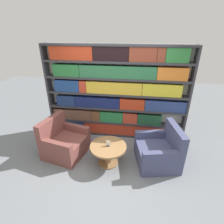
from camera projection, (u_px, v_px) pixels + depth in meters
name	position (u px, v px, depth m)	size (l,w,h in m)	color
ground_plane	(106.00, 171.00, 3.63)	(14.00, 14.00, 0.00)	slate
bookshelf	(115.00, 94.00, 4.42)	(3.56, 0.30, 2.37)	silver
armchair_left	(64.00, 142.00, 4.04)	(1.00, 1.03, 0.88)	brown
armchair_right	(159.00, 151.00, 3.76)	(0.99, 1.02, 0.88)	#42476B
coffee_table	(108.00, 151.00, 3.71)	(0.77, 0.77, 0.46)	olive
table_sign	(108.00, 144.00, 3.63)	(0.09, 0.06, 0.12)	black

